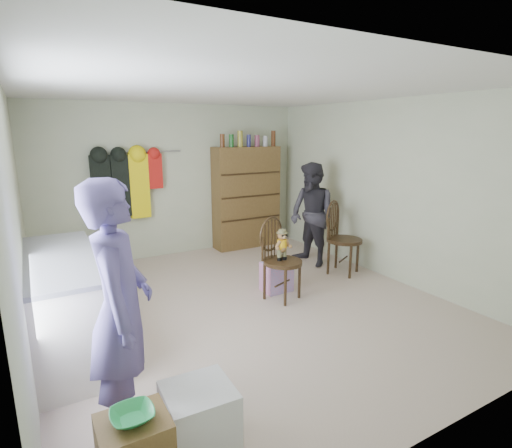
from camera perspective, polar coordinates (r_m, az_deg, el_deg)
ground_plane at (r=4.94m, az=-1.39°, el=-11.60°), size 5.00×5.00×0.00m
room_walls at (r=4.98m, az=-4.43°, el=7.48°), size 5.00×5.00×5.00m
counter at (r=4.26m, az=-25.57°, el=-10.18°), size 0.64×1.86×0.94m
bowl at (r=2.48m, az=-17.26°, el=-24.68°), size 0.23×0.23×0.06m
plastic_tub at (r=2.97m, az=-8.10°, el=-25.64°), size 0.46×0.44×0.42m
chair_front at (r=4.97m, az=3.34°, el=-4.16°), size 0.60×0.60×1.04m
chair_far at (r=5.99m, az=11.94°, el=-1.49°), size 0.65×0.65×1.09m
striped_bag at (r=5.31m, az=2.94°, el=-7.51°), size 0.37×0.29×0.39m
person_left at (r=2.88m, az=-18.80°, el=-11.61°), size 0.59×0.74×1.79m
person_right at (r=6.24m, az=7.99°, el=1.33°), size 0.69×0.84×1.61m
dresser at (r=7.19m, az=-1.39°, el=3.91°), size 1.20×0.39×2.07m
coat_rack at (r=6.51m, az=-18.14°, el=5.29°), size 1.42×0.12×1.09m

